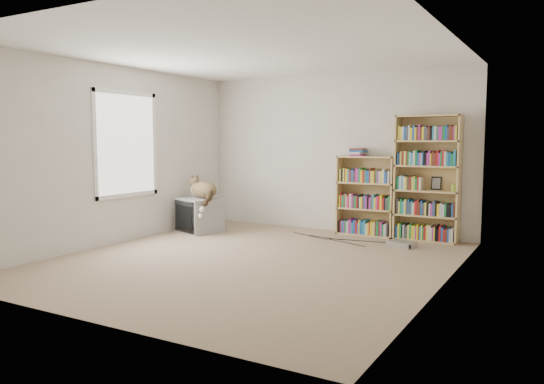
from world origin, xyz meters
The scene contains 17 objects.
floor centered at (0.00, 0.00, 0.00)m, with size 4.50×5.00×0.01m, color gray.
wall_back centered at (0.00, 2.50, 1.25)m, with size 4.50×0.02×2.50m, color silver.
wall_front centered at (0.00, -2.50, 1.25)m, with size 4.50×0.02×2.50m, color silver.
wall_left centered at (-2.25, 0.00, 1.25)m, with size 0.02×5.00×2.50m, color silver.
wall_right centered at (2.25, 0.00, 1.25)m, with size 0.02×5.00×2.50m, color silver.
ceiling centered at (0.00, 0.00, 2.50)m, with size 4.50×5.00×0.02m, color white.
window centered at (-2.24, 0.20, 1.40)m, with size 0.02×1.22×1.52m, color white.
crt_tv centered at (-1.80, 1.31, 0.27)m, with size 0.77×0.73×0.54m.
cat centered at (-1.72, 1.32, 0.64)m, with size 0.69×0.67×0.59m.
bookcase_tall centered at (1.52, 2.36, 0.86)m, with size 0.91×0.30×1.82m.
bookcase_short centered at (0.60, 2.36, 0.55)m, with size 0.89×0.30×1.22m.
book_stack centered at (0.46, 2.34, 1.28)m, with size 0.21×0.27×0.12m, color #A51619.
green_mug centered at (1.90, 2.34, 0.79)m, with size 0.08×0.08×0.09m, color #81AE31.
framed_print centered at (1.63, 2.44, 0.84)m, with size 0.14×0.01×0.19m, color black.
dvd_player centered at (1.34, 1.73, 0.04)m, with size 0.35×0.25×0.08m, color #A7A8AC.
wall_outlet centered at (-2.24, 1.65, 0.32)m, with size 0.01×0.08×0.13m, color silver.
floor_cables centered at (0.31, 1.74, 0.00)m, with size 1.20×0.70×0.01m, color black, non-canonical shape.
Camera 1 is at (3.34, -5.38, 1.47)m, focal length 35.00 mm.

